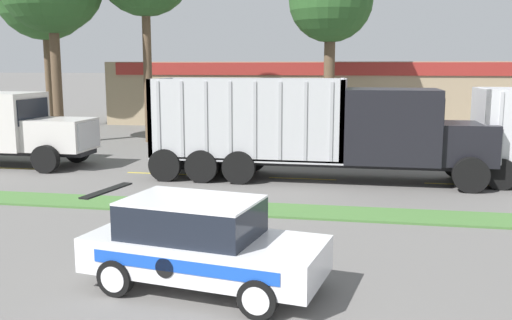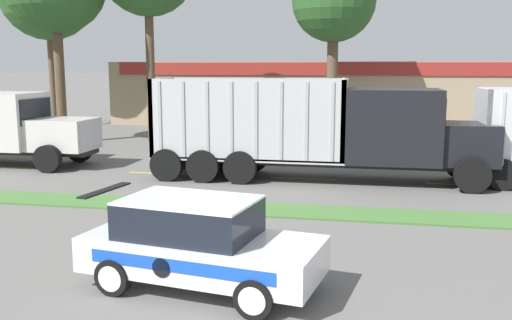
# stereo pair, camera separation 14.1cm
# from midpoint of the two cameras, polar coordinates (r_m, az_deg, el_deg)

# --- Properties ---
(grass_verge) EXTENTS (120.00, 1.46, 0.06)m
(grass_verge) POSITION_cam_midpoint_polar(r_m,az_deg,el_deg) (15.74, 4.02, -5.13)
(grass_verge) COLOR #477538
(grass_verge) RESTS_ON ground_plane
(centre_line_2) EXTENTS (2.40, 0.14, 0.01)m
(centre_line_2) POSITION_cam_midpoint_polar(r_m,az_deg,el_deg) (23.99, -21.60, -0.79)
(centre_line_2) COLOR yellow
(centre_line_2) RESTS_ON ground_plane
(centre_line_3) EXTENTS (2.40, 0.14, 0.01)m
(centre_line_3) POSITION_cam_midpoint_polar(r_m,az_deg,el_deg) (21.58, -9.42, -1.32)
(centre_line_3) COLOR yellow
(centre_line_3) RESTS_ON ground_plane
(centre_line_4) EXTENTS (2.40, 0.14, 0.01)m
(centre_line_4) POSITION_cam_midpoint_polar(r_m,az_deg,el_deg) (20.36, 4.99, -1.88)
(centre_line_4) COLOR yellow
(centre_line_4) RESTS_ON ground_plane
(centre_line_5) EXTENTS (2.40, 0.14, 0.01)m
(centre_line_5) POSITION_cam_midpoint_polar(r_m,az_deg,el_deg) (20.52, 20.17, -2.33)
(centre_line_5) COLOR yellow
(centre_line_5) RESTS_ON ground_plane
(dump_truck_lead) EXTENTS (11.69, 2.71, 3.58)m
(dump_truck_lead) POSITION_cam_midpoint_polar(r_m,az_deg,el_deg) (19.91, 9.58, 2.68)
(dump_truck_lead) COLOR black
(dump_truck_lead) RESTS_ON ground_plane
(rally_car) EXTENTS (4.50, 2.50, 1.66)m
(rally_car) POSITION_cam_midpoint_polar(r_m,az_deg,el_deg) (10.37, -5.41, -8.21)
(rally_car) COLOR white
(rally_car) RESTS_ON ground_plane
(traffic_cone) EXTENTS (0.39, 0.39, 0.70)m
(traffic_cone) POSITION_cam_midpoint_polar(r_m,az_deg,el_deg) (12.19, -5.17, -7.95)
(traffic_cone) COLOR black
(traffic_cone) RESTS_ON ground_plane
(store_building_backdrop) EXTENTS (32.87, 12.10, 4.23)m
(store_building_backdrop) POSITION_cam_midpoint_polar(r_m,az_deg,el_deg) (42.25, 10.17, 6.74)
(store_building_backdrop) COLOR #9E896B
(store_building_backdrop) RESTS_ON ground_plane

